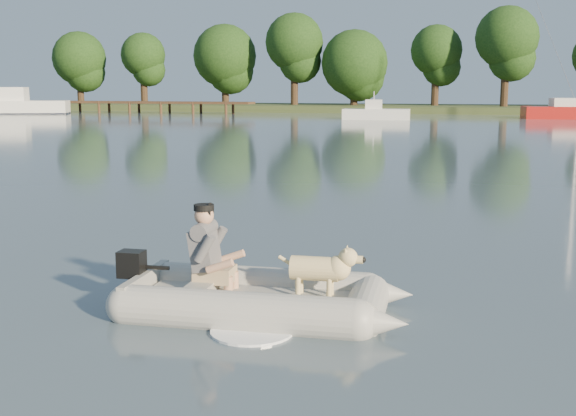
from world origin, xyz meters
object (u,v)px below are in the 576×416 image
(man, at_px, (206,246))
(cabin_cruiser, at_px, (18,101))
(dock, at_px, (155,107))
(motorboat, at_px, (376,106))
(dog, at_px, (315,273))
(dinghy, at_px, (261,266))

(man, xyz_separation_m, cabin_cruiser, (-36.07, 46.88, 0.46))
(dock, height_order, motorboat, motorboat)
(dog, distance_m, motorboat, 45.17)
(dog, relative_size, cabin_cruiser, 0.09)
(man, height_order, cabin_cruiser, cabin_cruiser)
(dog, bearing_deg, dinghy, -175.43)
(dock, bearing_deg, man, -63.68)
(dock, distance_m, man, 57.74)
(dinghy, distance_m, cabin_cruiser, 59.54)
(dog, bearing_deg, man, 180.00)
(cabin_cruiser, bearing_deg, dock, 1.28)
(dock, xyz_separation_m, dog, (26.78, -51.69, -0.07))
(cabin_cruiser, xyz_separation_m, motorboat, (31.16, -2.06, -0.19))
(dock, distance_m, cabin_cruiser, 11.56)
(dock, distance_m, dinghy, 58.02)
(man, bearing_deg, cabin_cruiser, 124.20)
(cabin_cruiser, height_order, motorboat, cabin_cruiser)
(dock, height_order, cabin_cruiser, cabin_cruiser)
(man, distance_m, cabin_cruiser, 59.15)
(man, height_order, dog, man)
(man, relative_size, cabin_cruiser, 0.11)
(dinghy, height_order, man, man)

